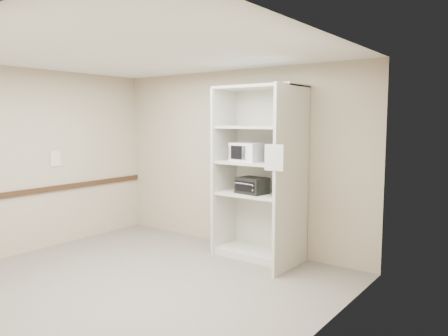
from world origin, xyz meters
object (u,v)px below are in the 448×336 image
Objects in this scene: shelving_unit at (262,179)px; toaster_oven_upper at (283,155)px; microwave at (248,152)px; toaster_oven_lower at (252,185)px.

toaster_oven_upper is at bearing -0.99° from shelving_unit.
shelving_unit reaches higher than microwave.
shelving_unit is at bearing 33.58° from toaster_oven_lower.
shelving_unit reaches higher than toaster_oven_upper.
microwave is at bearing -174.13° from toaster_oven_upper.
toaster_oven_lower is at bearing -171.72° from toaster_oven_upper.
shelving_unit is 5.57× the size of microwave.
toaster_oven_upper is at bearing 10.49° from microwave.
toaster_oven_lower is (-0.45, -0.05, -0.45)m from toaster_oven_upper.
toaster_oven_upper is 0.97× the size of toaster_oven_lower.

